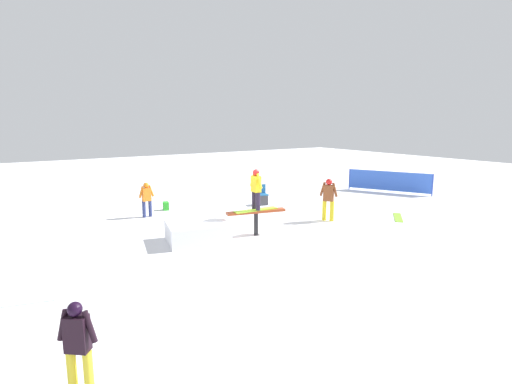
{
  "coord_description": "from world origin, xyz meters",
  "views": [
    {
      "loc": [
        -6.85,
        -10.45,
        3.7
      ],
      "look_at": [
        0.0,
        0.0,
        1.43
      ],
      "focal_mm": 28.0,
      "sensor_mm": 36.0,
      "label": 1
    }
  ],
  "objects": [
    {
      "name": "ground_plane",
      "position": [
        0.0,
        0.0,
        0.0
      ],
      "size": [
        60.0,
        60.0,
        0.0
      ],
      "primitive_type": "plane",
      "color": "white"
    },
    {
      "name": "rail_feature",
      "position": [
        0.0,
        0.0,
        0.68
      ],
      "size": [
        1.97,
        0.7,
        0.83
      ],
      "rotation": [
        0.0,
        0.0,
        -0.22
      ],
      "color": "black",
      "rests_on": "ground"
    },
    {
      "name": "snow_kicker_ramp",
      "position": [
        -1.87,
        0.42,
        0.3
      ],
      "size": [
        2.09,
        1.86,
        0.6
      ],
      "primitive_type": "cube",
      "rotation": [
        0.0,
        0.0,
        -0.22
      ],
      "color": "white",
      "rests_on": "ground"
    },
    {
      "name": "main_rider_on_rail",
      "position": [
        0.0,
        0.0,
        1.48
      ],
      "size": [
        1.51,
        0.71,
        1.33
      ],
      "rotation": [
        0.0,
        0.0,
        -0.05
      ],
      "color": "#98D62A",
      "rests_on": "rail_feature"
    },
    {
      "name": "bystander_black",
      "position": [
        -6.17,
        -5.06,
        0.75
      ],
      "size": [
        0.49,
        0.42,
        1.34
      ],
      "rotation": [
        0.0,
        0.0,
        2.45
      ],
      "color": "gold",
      "rests_on": "ground"
    },
    {
      "name": "bystander_brown",
      "position": [
        3.27,
        0.13,
        0.88
      ],
      "size": [
        0.46,
        0.61,
        1.57
      ],
      "rotation": [
        0.0,
        0.0,
        5.31
      ],
      "color": "yellow",
      "rests_on": "ground"
    },
    {
      "name": "bystander_orange",
      "position": [
        -2.15,
        4.37,
        0.75
      ],
      "size": [
        0.62,
        0.21,
        1.34
      ],
      "rotation": [
        0.0,
        0.0,
        3.19
      ],
      "color": "navy",
      "rests_on": "ground"
    },
    {
      "name": "loose_snowboard_lime",
      "position": [
        5.83,
        -1.03,
        0.01
      ],
      "size": [
        1.28,
        1.16,
        0.02
      ],
      "primitive_type": "cube",
      "rotation": [
        0.0,
        0.0,
        0.72
      ],
      "color": "#8FD52F",
      "rests_on": "ground"
    },
    {
      "name": "loose_snowboard_white",
      "position": [
        -6.76,
        -1.41,
        0.01
      ],
      "size": [
        1.45,
        0.61,
        0.02
      ],
      "primitive_type": "cube",
      "rotation": [
        0.0,
        0.0,
        6.05
      ],
      "color": "white",
      "rests_on": "ground"
    },
    {
      "name": "folding_chair",
      "position": [
        2.83,
        3.83,
        0.41
      ],
      "size": [
        0.53,
        0.53,
        0.88
      ],
      "rotation": [
        0.0,
        0.0,
        6.05
      ],
      "color": "#3F3F44",
      "rests_on": "ground"
    },
    {
      "name": "backpack_on_snow",
      "position": [
        -1.12,
        5.12,
        0.17
      ],
      "size": [
        0.28,
        0.34,
        0.34
      ],
      "primitive_type": "cube",
      "rotation": [
        0.0,
        0.0,
        4.48
      ],
      "color": "green",
      "rests_on": "ground"
    },
    {
      "name": "safety_fence",
      "position": [
        9.9,
        2.68,
        0.6
      ],
      "size": [
        1.94,
        3.72,
        1.1
      ],
      "rotation": [
        0.0,
        0.0,
        2.04
      ],
      "color": "blue",
      "rests_on": "ground"
    }
  ]
}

